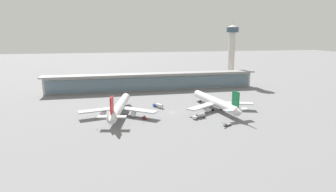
{
  "coord_description": "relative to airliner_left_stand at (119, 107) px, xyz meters",
  "views": [
    {
      "loc": [
        -39.0,
        -166.71,
        49.17
      ],
      "look_at": [
        0.0,
        14.2,
        7.68
      ],
      "focal_mm": 29.64,
      "sensor_mm": 36.0,
      "label": 1
    }
  ],
  "objects": [
    {
      "name": "ground_plane",
      "position": [
        33.52,
        -0.82,
        -5.26
      ],
      "size": [
        1200.0,
        1200.0,
        0.0
      ],
      "primitive_type": "plane",
      "color": "slate"
    },
    {
      "name": "safety_cone_bravo",
      "position": [
        -12.85,
        -24.94,
        -4.94
      ],
      "size": [
        0.62,
        0.62,
        0.7
      ],
      "color": "orange",
      "rests_on": "ground"
    },
    {
      "name": "safety_cone_charlie",
      "position": [
        12.55,
        -18.83,
        -4.94
      ],
      "size": [
        0.62,
        0.62,
        0.7
      ],
      "color": "orange",
      "rests_on": "ground"
    },
    {
      "name": "airliner_centre_stand",
      "position": [
        62.89,
        -0.53,
        0.0
      ],
      "size": [
        47.8,
        62.68,
        16.71
      ],
      "color": "white",
      "rests_on": "ground"
    },
    {
      "name": "safety_cone_alpha",
      "position": [
        -6.26,
        -18.26,
        -4.94
      ],
      "size": [
        0.62,
        0.62,
        0.7
      ],
      "color": "orange",
      "rests_on": "ground"
    },
    {
      "name": "service_truck_under_wing_blue",
      "position": [
        26.72,
        12.58,
        -3.56
      ],
      "size": [
        6.44,
        8.5,
        2.95
      ],
      "color": "#234C9E",
      "rests_on": "ground"
    },
    {
      "name": "service_truck_near_nose_grey",
      "position": [
        56.65,
        -33.07,
        -4.45
      ],
      "size": [
        6.71,
        4.2,
        2.7
      ],
      "color": "gray",
      "rests_on": "ground"
    },
    {
      "name": "control_tower",
      "position": [
        116.62,
        94.69,
        29.29
      ],
      "size": [
        12.0,
        12.0,
        63.16
      ],
      "color": "beige",
      "rests_on": "ground"
    },
    {
      "name": "airliner_left_stand",
      "position": [
        0.0,
        0.0,
        0.0
      ],
      "size": [
        47.22,
        62.28,
        16.71
      ],
      "color": "white",
      "rests_on": "ground"
    },
    {
      "name": "service_truck_mid_apron_white",
      "position": [
        46.21,
        -16.43,
        -3.56
      ],
      "size": [
        8.76,
        5.62,
        2.95
      ],
      "color": "silver",
      "rests_on": "ground"
    },
    {
      "name": "terminal_building",
      "position": [
        33.52,
        74.58,
        2.6
      ],
      "size": [
        188.73,
        12.8,
        15.2
      ],
      "color": "beige",
      "rests_on": "ground"
    },
    {
      "name": "service_truck_by_tail_red",
      "position": [
        13.88,
        -11.3,
        -4.39
      ],
      "size": [
        2.14,
        3.09,
        2.05
      ],
      "color": "#B21E1E",
      "rests_on": "ground"
    }
  ]
}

